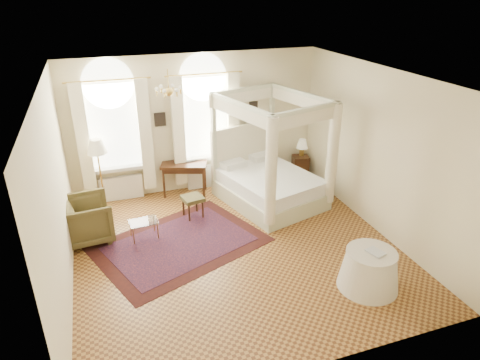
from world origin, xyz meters
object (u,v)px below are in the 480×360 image
object	(u,v)px
writing_desk	(184,168)
stool	(193,200)
canopy_bed	(270,180)
floor_lamp	(97,150)
coffee_table	(143,223)
armchair	(86,220)
side_table	(369,270)
nightstand	(300,166)

from	to	relation	value
writing_desk	stool	size ratio (longest dim) A/B	2.39
canopy_bed	writing_desk	world-z (taller)	canopy_bed
canopy_bed	stool	size ratio (longest dim) A/B	5.43
writing_desk	floor_lamp	bearing A→B (deg)	-175.14
floor_lamp	coffee_table	bearing A→B (deg)	-66.11
armchair	coffee_table	distance (m)	1.12
writing_desk	coffee_table	world-z (taller)	writing_desk
coffee_table	side_table	world-z (taller)	side_table
canopy_bed	nightstand	bearing A→B (deg)	39.19
nightstand	stool	bearing A→B (deg)	-159.70
stool	floor_lamp	bearing A→B (deg)	150.77
nightstand	side_table	xyz separation A→B (m)	(-0.95, -4.50, 0.05)
nightstand	writing_desk	xyz separation A→B (m)	(-3.11, -0.00, 0.40)
canopy_bed	armchair	distance (m)	4.10
writing_desk	armchair	xyz separation A→B (m)	(-2.29, -1.40, -0.24)
armchair	floor_lamp	bearing A→B (deg)	-22.60
nightstand	armchair	size ratio (longest dim) A/B	0.59
writing_desk	armchair	size ratio (longest dim) A/B	1.21
coffee_table	side_table	distance (m)	4.38
writing_desk	canopy_bed	bearing A→B (deg)	-30.89
nightstand	armchair	distance (m)	5.58
writing_desk	stool	distance (m)	1.22
stool	canopy_bed	bearing A→B (deg)	3.31
stool	floor_lamp	xyz separation A→B (m)	(-1.82, 1.02, 1.02)
floor_lamp	side_table	distance (m)	6.04
coffee_table	floor_lamp	distance (m)	2.01
canopy_bed	armchair	bearing A→B (deg)	-175.45
writing_desk	floor_lamp	xyz separation A→B (m)	(-1.91, -0.16, 0.74)
nightstand	armchair	world-z (taller)	armchair
writing_desk	coffee_table	size ratio (longest dim) A/B	2.02
canopy_bed	side_table	bearing A→B (deg)	-83.92
writing_desk	stool	bearing A→B (deg)	-94.09
nightstand	floor_lamp	xyz separation A→B (m)	(-5.02, -0.16, 1.14)
coffee_table	floor_lamp	xyz separation A→B (m)	(-0.69, 1.55, 1.09)
side_table	stool	bearing A→B (deg)	124.06
writing_desk	coffee_table	bearing A→B (deg)	-125.50
coffee_table	nightstand	bearing A→B (deg)	21.57
stool	armchair	distance (m)	2.22
canopy_bed	stool	world-z (taller)	canopy_bed
floor_lamp	writing_desk	bearing A→B (deg)	4.86
canopy_bed	coffee_table	size ratio (longest dim) A/B	4.60
floor_lamp	canopy_bed	bearing A→B (deg)	-13.83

